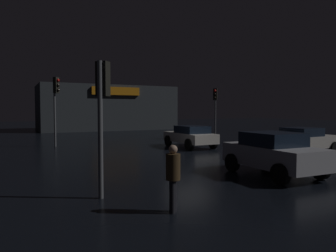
% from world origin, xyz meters
% --- Properties ---
extents(ground_plane, '(120.00, 120.00, 0.00)m').
position_xyz_m(ground_plane, '(0.00, 0.00, 0.00)').
color(ground_plane, black).
extents(store_building, '(16.21, 8.07, 5.37)m').
position_xyz_m(store_building, '(2.27, 24.39, 2.69)').
color(store_building, '#33383D').
rests_on(store_building, ground).
extents(traffic_signal_main, '(0.41, 0.43, 4.55)m').
position_xyz_m(traffic_signal_main, '(-5.98, 6.99, 3.32)').
color(traffic_signal_main, '#595B60').
rests_on(traffic_signal_main, ground).
extents(traffic_signal_opposite, '(0.42, 0.42, 4.20)m').
position_xyz_m(traffic_signal_opposite, '(6.59, 6.96, 3.16)').
color(traffic_signal_opposite, '#595B60').
rests_on(traffic_signal_opposite, ground).
extents(traffic_signal_cross_left, '(0.42, 0.42, 3.71)m').
position_xyz_m(traffic_signal_cross_left, '(-6.46, -6.29, 2.69)').
color(traffic_signal_cross_left, '#595B60').
rests_on(traffic_signal_cross_left, ground).
extents(car_near, '(4.08, 2.17, 1.44)m').
position_xyz_m(car_near, '(5.83, -2.58, 0.75)').
color(car_near, silver).
rests_on(car_near, ground).
extents(car_far, '(2.14, 3.85, 1.58)m').
position_xyz_m(car_far, '(-0.06, -6.17, 0.83)').
color(car_far, '#B7B7BF').
rests_on(car_far, ground).
extents(car_crossing, '(1.99, 4.11, 1.40)m').
position_xyz_m(car_crossing, '(1.66, 2.70, 0.75)').
color(car_crossing, silver).
rests_on(car_crossing, ground).
extents(pedestrian, '(0.48, 0.48, 1.59)m').
position_xyz_m(pedestrian, '(-5.34, -8.30, 0.92)').
color(pedestrian, black).
rests_on(pedestrian, ground).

